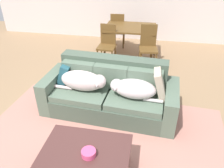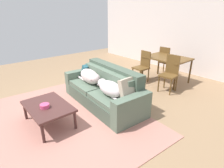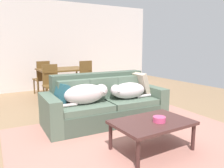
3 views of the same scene
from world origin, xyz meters
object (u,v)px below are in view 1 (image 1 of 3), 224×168
(throw_pillow_by_right_arm, at_px, (160,82))
(bowl_on_coffee_table, at_px, (89,153))
(dining_table, at_px, (130,30))
(dog_on_left_cushion, at_px, (84,81))
(throw_pillow_by_left_arm, at_px, (66,73))
(dining_chair_far_left, at_px, (118,29))
(coffee_table, at_px, (86,152))
(dog_on_right_cushion, at_px, (133,89))
(couch, at_px, (110,93))
(dining_chair_near_right, at_px, (148,45))
(dining_chair_near_left, at_px, (107,43))

(throw_pillow_by_right_arm, bearing_deg, bowl_on_coffee_table, -118.85)
(dining_table, bearing_deg, dog_on_left_cushion, -100.70)
(throw_pillow_by_left_arm, xyz_separation_m, dining_table, (0.85, 2.23, 0.10))
(throw_pillow_by_right_arm, xyz_separation_m, dining_chair_far_left, (-1.13, 2.87, -0.12))
(throw_pillow_by_left_arm, xyz_separation_m, coffee_table, (0.75, -1.43, -0.22))
(dog_on_right_cushion, bearing_deg, couch, 159.48)
(dog_on_right_cushion, bearing_deg, throw_pillow_by_right_arm, 26.22)
(dog_on_left_cushion, xyz_separation_m, dining_chair_near_right, (0.94, 1.90, -0.06))
(dining_chair_near_right, bearing_deg, bowl_on_coffee_table, -106.59)
(coffee_table, relative_size, dining_chair_near_right, 1.05)
(couch, relative_size, dining_chair_far_left, 2.37)
(dog_on_right_cushion, height_order, dining_chair_near_left, dining_chair_near_left)
(dog_on_left_cushion, distance_m, throw_pillow_by_right_arm, 1.20)
(dog_on_right_cushion, xyz_separation_m, dining_table, (-0.32, 2.50, 0.12))
(bowl_on_coffee_table, bearing_deg, dining_chair_near_right, 80.77)
(dog_on_left_cushion, xyz_separation_m, bowl_on_coffee_table, (0.42, -1.28, -0.15))
(throw_pillow_by_left_arm, distance_m, throw_pillow_by_right_arm, 1.58)
(dog_on_left_cushion, distance_m, throw_pillow_by_left_arm, 0.44)
(dog_on_right_cushion, bearing_deg, dining_chair_near_right, 89.37)
(dining_table, bearing_deg, couch, -91.55)
(couch, distance_m, dog_on_left_cushion, 0.49)
(couch, xyz_separation_m, throw_pillow_by_right_arm, (0.79, -0.01, 0.29))
(dining_chair_far_left, bearing_deg, throw_pillow_by_left_arm, 76.66)
(bowl_on_coffee_table, xyz_separation_m, dining_chair_far_left, (-0.36, 4.26, 0.07))
(bowl_on_coffee_table, xyz_separation_m, dining_table, (0.04, 3.73, 0.24))
(dining_table, bearing_deg, coffee_table, -91.49)
(couch, relative_size, bowl_on_coffee_table, 13.47)
(dog_on_left_cushion, distance_m, dog_on_right_cushion, 0.79)
(coffee_table, xyz_separation_m, dining_chair_near_right, (0.57, 3.11, 0.17))
(throw_pillow_by_right_arm, bearing_deg, dining_chair_near_left, 123.70)
(throw_pillow_by_right_arm, bearing_deg, couch, 179.34)
(couch, bearing_deg, throw_pillow_by_right_arm, 3.20)
(dog_on_left_cushion, relative_size, dining_chair_far_left, 0.93)
(dog_on_right_cushion, relative_size, dining_table, 0.66)
(throw_pillow_by_right_arm, height_order, dining_chair_near_left, dining_chair_near_left)
(couch, xyz_separation_m, dining_chair_far_left, (-0.34, 2.86, 0.18))
(coffee_table, distance_m, dining_chair_near_left, 3.15)
(couch, xyz_separation_m, dining_chair_near_right, (0.54, 1.78, 0.20))
(dog_on_left_cushion, height_order, coffee_table, dog_on_left_cushion)
(couch, distance_m, coffee_table, 1.33)
(dining_table, distance_m, dining_chair_far_left, 0.69)
(dog_on_left_cushion, xyz_separation_m, throw_pillow_by_right_arm, (1.19, 0.11, 0.04))
(bowl_on_coffee_table, bearing_deg, throw_pillow_by_right_arm, 61.15)
(coffee_table, bearing_deg, dog_on_left_cushion, 106.81)
(dining_chair_near_right, bearing_deg, dining_table, 123.89)
(throw_pillow_by_right_arm, height_order, dining_chair_near_right, dining_chair_near_right)
(coffee_table, distance_m, dining_chair_far_left, 4.20)
(coffee_table, bearing_deg, dining_chair_far_left, 94.14)
(bowl_on_coffee_table, xyz_separation_m, dining_chair_near_left, (-0.43, 3.20, 0.06))
(dog_on_left_cushion, relative_size, throw_pillow_by_right_arm, 1.93)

